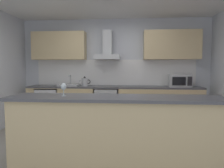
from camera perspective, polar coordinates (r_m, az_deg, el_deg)
ground at (r=3.97m, az=-1.52°, el=-15.92°), size 5.81×4.85×0.02m
wall_back at (r=5.69m, az=0.77°, el=3.78°), size 5.81×0.12×2.60m
backsplash_tile at (r=5.62m, az=0.71°, el=3.05°), size 4.09×0.02×0.66m
counter_back at (r=5.39m, az=0.45°, el=-5.35°), size 4.24×0.60×0.90m
counter_island at (r=3.03m, az=0.87°, el=-12.42°), size 2.94×0.64×0.98m
upper_cabinets at (r=5.49m, az=0.59°, el=10.13°), size 4.18×0.32×0.70m
oven at (r=5.38m, az=-1.34°, el=-5.26°), size 0.60×0.62×0.80m
refrigerator at (r=5.73m, az=-16.04°, el=-5.19°), size 0.58×0.60×0.85m
microwave at (r=5.37m, az=17.45°, el=0.85°), size 0.50×0.38×0.30m
sink at (r=5.52m, az=-11.21°, el=-0.20°), size 0.50×0.40×0.26m
kettle at (r=5.37m, az=-7.19°, el=0.55°), size 0.29×0.15×0.24m
range_hood at (r=5.45m, az=-1.21°, el=8.87°), size 0.62×0.45×0.72m
wine_glass at (r=3.04m, az=-12.65°, el=-0.79°), size 0.08×0.08×0.18m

